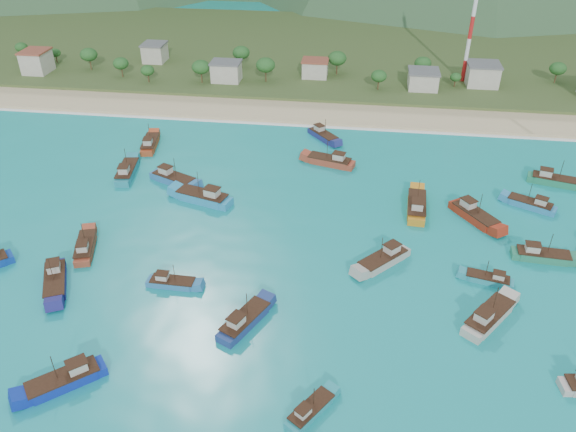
# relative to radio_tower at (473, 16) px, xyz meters

# --- Properties ---
(ground) EXTENTS (600.00, 600.00, 0.00)m
(ground) POSITION_rel_radio_tower_xyz_m (-40.13, -108.00, -22.04)
(ground) COLOR #0C8581
(ground) RESTS_ON ground
(beach) EXTENTS (400.00, 18.00, 1.20)m
(beach) POSITION_rel_radio_tower_xyz_m (-40.13, -29.00, -22.04)
(beach) COLOR beige
(beach) RESTS_ON ground
(land) EXTENTS (400.00, 110.00, 2.40)m
(land) POSITION_rel_radio_tower_xyz_m (-40.13, 32.00, -22.04)
(land) COLOR #385123
(land) RESTS_ON ground
(surf_line) EXTENTS (400.00, 2.50, 0.08)m
(surf_line) POSITION_rel_radio_tower_xyz_m (-40.13, -38.50, -22.04)
(surf_line) COLOR white
(surf_line) RESTS_ON ground
(village) EXTENTS (221.95, 25.19, 7.80)m
(village) POSITION_rel_radio_tower_xyz_m (-28.04, -5.21, -17.32)
(village) COLOR beige
(village) RESTS_ON ground
(vegetation) EXTENTS (272.19, 25.36, 8.08)m
(vegetation) POSITION_rel_radio_tower_xyz_m (-46.06, -4.45, -16.94)
(vegetation) COLOR #235623
(vegetation) RESTS_ON ground
(radio_tower) EXTENTS (1.20, 1.20, 40.88)m
(radio_tower) POSITION_rel_radio_tower_xyz_m (0.00, 0.00, 0.00)
(radio_tower) COLOR red
(radio_tower) RESTS_ON ground
(boat_0) EXTENTS (9.07, 9.94, 6.15)m
(boat_0) POSITION_rel_radio_tower_xyz_m (-41.63, -46.38, -21.31)
(boat_0) COLOR navy
(boat_0) RESTS_ON ground
(boat_2) EXTENTS (9.91, 11.40, 6.93)m
(boat_2) POSITION_rel_radio_tower_xyz_m (-9.53, -112.34, -21.17)
(boat_2) COLOR #B0AC9F
(boat_2) RESTS_ON ground
(boat_3) EXTENTS (5.16, 12.07, 6.91)m
(boat_3) POSITION_rel_radio_tower_xyz_m (-85.82, -72.79, -21.18)
(boat_3) COLOR teal
(boat_3) RESTS_ON ground
(boat_4) EXTENTS (8.75, 2.76, 5.14)m
(boat_4) POSITION_rel_radio_tower_xyz_m (-63.12, -110.42, -21.50)
(boat_4) COLOR #2A69A1
(boat_4) RESTS_ON ground
(boat_10) EXTENTS (7.96, 11.76, 6.75)m
(boat_10) POSITION_rel_radio_tower_xyz_m (-83.41, -113.00, -21.21)
(boat_10) COLOR navy
(boat_10) RESTS_ON ground
(boat_13) EXTENTS (13.26, 7.27, 7.52)m
(boat_13) POSITION_rel_radio_tower_xyz_m (-64.94, -82.00, -21.07)
(boat_13) COLOR teal
(boat_13) RESTS_ON ground
(boat_14) EXTENTS (10.80, 3.90, 6.26)m
(boat_14) POSITION_rel_radio_tower_xyz_m (3.07, -93.91, -21.30)
(boat_14) COLOR #227757
(boat_14) RESTS_ON ground
(boat_15) EXTENTS (4.97, 11.38, 6.50)m
(boat_15) POSITION_rel_radio_tower_xyz_m (-85.58, -57.42, -21.25)
(boat_15) COLOR #A73F1D
(boat_15) RESTS_ON ground
(boat_16) EXTENTS (10.20, 10.51, 6.68)m
(boat_16) POSITION_rel_radio_tower_xyz_m (-26.27, -99.15, -21.22)
(boat_16) COLOR #A8A398
(boat_16) RESTS_ON ground
(boat_17) EXTENTS (9.75, 11.72, 7.02)m
(boat_17) POSITION_rel_radio_tower_xyz_m (-7.47, -81.51, -21.16)
(boat_17) COLOR #9C2915
(boat_17) RESTS_ON ground
(boat_18) EXTENTS (5.96, 10.83, 6.14)m
(boat_18) POSITION_rel_radio_tower_xyz_m (-82.59, -102.62, -21.32)
(boat_18) COLOR brown
(boat_18) RESTS_ON ground
(boat_19) EXTENTS (12.06, 6.41, 6.83)m
(boat_19) POSITION_rel_radio_tower_xyz_m (-38.72, -61.06, -21.19)
(boat_19) COLOR #963B27
(boat_19) RESTS_ON ground
(boat_20) EXTENTS (10.63, 9.69, 6.58)m
(boat_20) POSITION_rel_radio_tower_xyz_m (-71.54, -133.60, -21.24)
(boat_20) COLOR #0D279F
(boat_20) RESTS_ON ground
(boat_21) EXTENTS (10.29, 7.26, 5.94)m
(boat_21) POSITION_rel_radio_tower_xyz_m (5.24, -75.15, -21.35)
(boat_21) COLOR teal
(boat_21) RESTS_ON ground
(boat_22) EXTENTS (4.47, 12.55, 7.28)m
(boat_22) POSITION_rel_radio_tower_xyz_m (-19.13, -79.62, -21.11)
(boat_22) COLOR orange
(boat_22) RESTS_ON ground
(boat_23) EXTENTS (7.60, 11.08, 6.37)m
(boat_23) POSITION_rel_radio_tower_xyz_m (-48.56, -118.33, -21.28)
(boat_23) COLOR navy
(boat_23) RESTS_ON ground
(boat_24) EXTENTS (12.03, 7.99, 6.89)m
(boat_24) POSITION_rel_radio_tower_xyz_m (-73.97, -74.72, -21.18)
(boat_24) COLOR #2A68A4
(boat_24) RESTS_ON ground
(boat_26) EXTENTS (11.69, 6.16, 6.62)m
(boat_26) POSITION_rel_radio_tower_xyz_m (12.83, -63.82, -21.23)
(boat_26) COLOR #1D7B55
(boat_26) RESTS_ON ground
(boat_29) EXTENTS (6.63, 8.08, 4.82)m
(boat_29) POSITION_rel_radio_tower_xyz_m (-36.36, -133.90, -21.56)
(boat_29) COLOR teal
(boat_29) RESTS_ON ground
(boat_32) EXTENTS (8.62, 4.26, 4.89)m
(boat_32) POSITION_rel_radio_tower_xyz_m (-7.83, -101.99, -21.54)
(boat_32) COLOR teal
(boat_32) RESTS_ON ground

